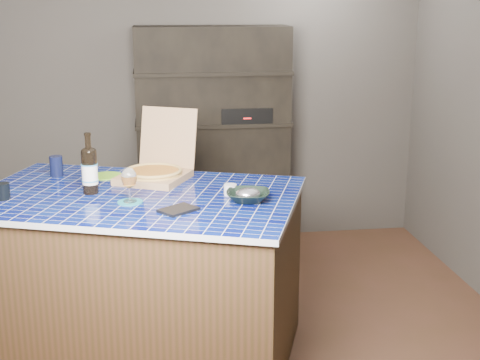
{
  "coord_description": "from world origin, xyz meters",
  "views": [
    {
      "loc": [
        -0.5,
        -3.72,
        2.0
      ],
      "look_at": [
        0.01,
        0.0,
        0.98
      ],
      "focal_mm": 50.0,
      "sensor_mm": 36.0,
      "label": 1
    }
  ],
  "objects": [
    {
      "name": "tumbler",
      "position": [
        -1.29,
        -0.16,
        1.01
      ],
      "size": [
        0.08,
        0.08,
        0.09
      ],
      "primitive_type": "cylinder",
      "color": "black",
      "rests_on": "kitchen_island"
    },
    {
      "name": "pizza_box",
      "position": [
        -0.48,
        0.14,
        1.02
      ],
      "size": [
        0.52,
        0.56,
        0.4
      ],
      "rotation": [
        0.0,
        0.0,
        -0.46
      ],
      "color": "tan",
      "rests_on": "kitchen_island"
    },
    {
      "name": "white_jar",
      "position": [
        -0.08,
        -0.24,
        1.0
      ],
      "size": [
        0.07,
        0.07,
        0.06
      ],
      "primitive_type": "cylinder",
      "color": "silver",
      "rests_on": "kitchen_island"
    },
    {
      "name": "navy_cup",
      "position": [
        -1.07,
        0.3,
        1.03
      ],
      "size": [
        0.08,
        0.08,
        0.12
      ],
      "primitive_type": "cylinder",
      "color": "black",
      "rests_on": "kitchen_island"
    },
    {
      "name": "wine_glass",
      "position": [
        -0.62,
        -0.31,
        1.1
      ],
      "size": [
        0.08,
        0.08,
        0.18
      ],
      "color": "white",
      "rests_on": "teal_trivet"
    },
    {
      "name": "room",
      "position": [
        0.0,
        0.0,
        1.25
      ],
      "size": [
        3.5,
        3.5,
        3.5
      ],
      "color": "#553224",
      "rests_on": "ground"
    },
    {
      "name": "shelving_unit",
      "position": [
        0.0,
        1.53,
        0.9
      ],
      "size": [
        1.2,
        0.41,
        1.8
      ],
      "color": "black",
      "rests_on": "floor"
    },
    {
      "name": "foil_contents",
      "position": [
        0.0,
        -0.37,
        1.01
      ],
      "size": [
        0.14,
        0.11,
        0.06
      ],
      "primitive_type": "ellipsoid",
      "color": "#B7B4C1",
      "rests_on": "bowl"
    },
    {
      "name": "dvd_case",
      "position": [
        -0.37,
        -0.49,
        0.97
      ],
      "size": [
        0.22,
        0.21,
        0.01
      ],
      "primitive_type": "cube",
      "rotation": [
        0.0,
        0.0,
        -0.91
      ],
      "color": "black",
      "rests_on": "kitchen_island"
    },
    {
      "name": "green_trivet",
      "position": [
        -0.77,
        0.25,
        0.97
      ],
      "size": [
        0.19,
        0.19,
        0.01
      ],
      "primitive_type": "cylinder",
      "color": "#6CB226",
      "rests_on": "kitchen_island"
    },
    {
      "name": "bowl",
      "position": [
        0.0,
        -0.37,
        0.99
      ],
      "size": [
        0.27,
        0.27,
        0.06
      ],
      "primitive_type": "imported",
      "rotation": [
        0.0,
        0.0,
        -0.2
      ],
      "color": "black",
      "rests_on": "kitchen_island"
    },
    {
      "name": "kitchen_island",
      "position": [
        -0.59,
        -0.16,
        0.48
      ],
      "size": [
        2.03,
        1.64,
        0.97
      ],
      "rotation": [
        0.0,
        0.0,
        -0.34
      ],
      "color": "#422919",
      "rests_on": "floor"
    },
    {
      "name": "teal_trivet",
      "position": [
        -0.62,
        -0.31,
        0.97
      ],
      "size": [
        0.13,
        0.13,
        0.01
      ],
      "primitive_type": "cylinder",
      "color": "#197685",
      "rests_on": "kitchen_island"
    },
    {
      "name": "mead_bottle",
      "position": [
        -0.83,
        -0.1,
        1.1
      ],
      "size": [
        0.09,
        0.09,
        0.34
      ],
      "color": "black",
      "rests_on": "kitchen_island"
    }
  ]
}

